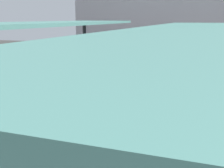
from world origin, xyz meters
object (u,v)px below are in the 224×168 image
(platform_bench, at_px, (171,116))
(platform_sign, at_px, (155,72))
(passenger_mid_platform, at_px, (210,78))
(commuter_train, at_px, (122,75))

(platform_bench, bearing_deg, platform_sign, 118.09)
(platform_sign, bearing_deg, passenger_mid_platform, 58.21)
(commuter_train, bearing_deg, platform_bench, -56.14)
(platform_bench, bearing_deg, passenger_mid_platform, 76.50)
(commuter_train, relative_size, platform_bench, 7.46)
(platform_bench, distance_m, passenger_mid_platform, 5.11)
(commuter_train, relative_size, passenger_mid_platform, 6.34)
(platform_bench, xyz_separation_m, passenger_mid_platform, (1.19, 4.95, 0.39))
(platform_bench, relative_size, passenger_mid_platform, 0.85)
(platform_bench, xyz_separation_m, platform_sign, (-0.87, 1.63, 1.16))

